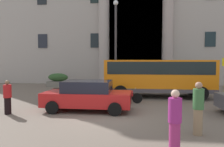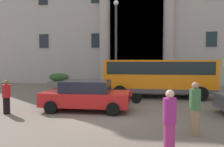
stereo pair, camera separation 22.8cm
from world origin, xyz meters
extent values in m
cube|color=#66594F|center=(0.00, 0.00, -0.06)|extent=(80.00, 64.00, 0.12)
cube|color=black|center=(1.28, 13.06, 5.33)|extent=(5.43, 0.12, 10.65)
cylinder|color=#A39793|center=(-1.96, 12.75, 5.33)|extent=(1.07, 1.07, 10.65)
cylinder|color=#A3938F|center=(4.53, 12.75, 5.33)|extent=(1.07, 1.07, 10.65)
cube|color=#1E212B|center=(-8.69, 12.96, 4.61)|extent=(1.02, 0.08, 1.48)
cube|color=black|center=(-2.90, 12.96, 4.61)|extent=(1.02, 0.08, 1.48)
cube|color=#17252B|center=(8.69, 12.96, 4.61)|extent=(1.02, 0.08, 1.48)
cube|color=orange|center=(2.90, 5.50, 1.50)|extent=(7.18, 2.48, 2.09)
cube|color=black|center=(2.90, 5.50, 2.03)|extent=(6.75, 2.50, 0.81)
cube|color=black|center=(6.42, 5.51, 1.85)|extent=(0.07, 2.06, 1.02)
cube|color=#4B454B|center=(2.90, 5.50, 0.57)|extent=(7.18, 2.52, 0.24)
cylinder|color=black|center=(5.41, 6.73, 0.45)|extent=(0.90, 0.28, 0.90)
cylinder|color=black|center=(5.42, 4.28, 0.45)|extent=(0.90, 0.28, 0.90)
cylinder|color=black|center=(0.39, 6.72, 0.45)|extent=(0.90, 0.28, 0.90)
cylinder|color=black|center=(0.40, 4.27, 0.45)|extent=(0.90, 0.28, 0.90)
cube|color=slate|center=(-6.07, 10.41, 0.25)|extent=(2.04, 0.85, 0.51)
ellipsoid|color=#2C4E27|center=(-6.07, 10.41, 0.90)|extent=(1.96, 0.77, 0.78)
cube|color=gray|center=(6.86, 10.71, 0.28)|extent=(1.93, 0.82, 0.55)
ellipsoid|color=#2C6A32|center=(6.86, 10.71, 1.01)|extent=(1.85, 0.74, 0.91)
cube|color=slate|center=(0.56, 10.11, 0.29)|extent=(1.82, 0.98, 0.57)
ellipsoid|color=#2A5D30|center=(0.56, 10.11, 0.94)|extent=(1.75, 0.88, 0.74)
cube|color=gray|center=(3.83, 10.69, 0.23)|extent=(1.94, 0.98, 0.46)
ellipsoid|color=#1C5B1F|center=(3.83, 10.69, 0.82)|extent=(1.87, 0.88, 0.72)
cube|color=red|center=(-1.01, 0.90, 0.61)|extent=(4.34, 1.85, 0.67)
cube|color=black|center=(-1.01, 0.90, 1.22)|extent=(2.35, 1.62, 0.56)
cylinder|color=black|center=(0.46, 1.81, 0.31)|extent=(0.62, 0.20, 0.62)
cylinder|color=black|center=(0.46, -0.02, 0.31)|extent=(0.62, 0.20, 0.62)
cylinder|color=black|center=(-2.48, 1.83, 0.31)|extent=(0.62, 0.20, 0.62)
cylinder|color=black|center=(-2.49, 0.00, 0.31)|extent=(0.62, 0.20, 0.62)
cylinder|color=black|center=(1.47, 3.01, 0.30)|extent=(0.60, 0.11, 0.60)
cylinder|color=black|center=(0.10, 3.02, 0.30)|extent=(0.60, 0.13, 0.60)
cube|color=red|center=(0.79, 3.02, 0.58)|extent=(0.88, 0.25, 0.32)
cube|color=black|center=(0.61, 3.02, 0.76)|extent=(0.52, 0.21, 0.12)
cylinder|color=#A5A5A8|center=(1.36, 3.01, 0.88)|extent=(0.04, 0.55, 0.03)
cylinder|color=black|center=(-2.50, 3.14, 0.30)|extent=(0.61, 0.21, 0.60)
cylinder|color=black|center=(-3.79, 2.88, 0.30)|extent=(0.61, 0.23, 0.60)
cube|color=#216169|center=(-3.14, 3.01, 0.58)|extent=(0.87, 0.40, 0.32)
cube|color=black|center=(-3.32, 2.98, 0.76)|extent=(0.55, 0.30, 0.12)
cylinder|color=#A5A5A8|center=(-2.60, 3.12, 0.88)|extent=(0.14, 0.55, 0.03)
cylinder|color=#836B50|center=(3.48, -2.21, 0.44)|extent=(0.30, 0.30, 0.88)
cylinder|color=#366437|center=(3.48, -2.21, 1.22)|extent=(0.36, 0.36, 0.68)
sphere|color=#986E58|center=(3.48, -2.21, 1.68)|extent=(0.24, 0.24, 0.24)
cylinder|color=#9A2966|center=(2.44, -3.79, 0.43)|extent=(0.30, 0.30, 0.85)
cylinder|color=#902472|center=(2.44, -3.79, 1.18)|extent=(0.36, 0.36, 0.66)
sphere|color=beige|center=(2.44, -3.79, 1.62)|extent=(0.23, 0.23, 0.23)
cylinder|color=black|center=(-4.56, -0.25, 0.39)|extent=(0.30, 0.30, 0.78)
cylinder|color=#AD191B|center=(-4.56, -0.25, 1.08)|extent=(0.36, 0.36, 0.60)
sphere|color=brown|center=(-4.56, -0.25, 1.49)|extent=(0.21, 0.21, 0.21)
cylinder|color=#3A3637|center=(-0.31, 8.36, 3.53)|extent=(0.18, 0.18, 7.06)
sphere|color=silver|center=(-0.31, 8.36, 7.24)|extent=(0.40, 0.40, 0.40)
camera|label=1|loc=(1.41, -9.67, 2.51)|focal=34.81mm
camera|label=2|loc=(1.63, -9.64, 2.51)|focal=34.81mm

